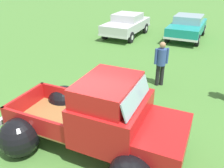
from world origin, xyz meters
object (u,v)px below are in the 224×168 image
object	(u,v)px
show_car_1	(187,26)
spectator_1	(161,61)
show_car_0	(127,24)
vintage_pickup_truck	(102,123)

from	to	relation	value
show_car_1	spectator_1	world-z (taller)	spectator_1
show_car_0	show_car_1	distance (m)	3.84
show_car_0	spectator_1	world-z (taller)	spectator_1
vintage_pickup_truck	show_car_1	xyz separation A→B (m)	(0.34, 11.36, 0.03)
vintage_pickup_truck	spectator_1	world-z (taller)	vintage_pickup_truck
show_car_1	spectator_1	distance (m)	7.29
spectator_1	vintage_pickup_truck	bearing A→B (deg)	-39.58
vintage_pickup_truck	spectator_1	size ratio (longest dim) A/B	2.73
vintage_pickup_truck	spectator_1	xyz separation A→B (m)	(0.41, 4.07, 0.21)
vintage_pickup_truck	show_car_0	world-z (taller)	vintage_pickup_truck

